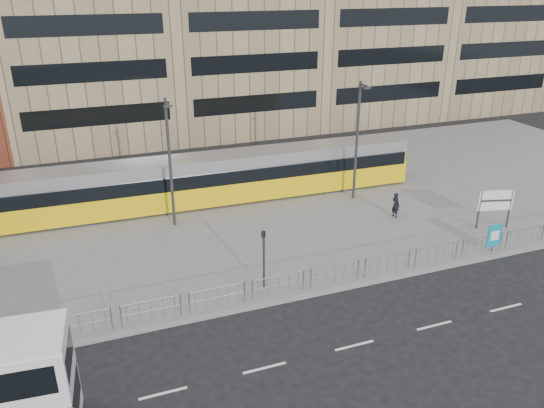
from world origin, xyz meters
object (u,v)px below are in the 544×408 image
object	(u,v)px
pedestrian	(396,205)
lamp_post_east	(357,137)
tram	(217,178)
ad_panel	(494,236)
lamp_post_west	(170,159)
traffic_light_west	(264,252)
station_sign	(496,202)

from	to	relation	value
pedestrian	lamp_post_east	bearing A→B (deg)	5.09
tram	lamp_post_east	distance (m)	9.75
lamp_post_east	ad_panel	bearing A→B (deg)	-69.77
ad_panel	lamp_post_west	world-z (taller)	lamp_post_west
ad_panel	traffic_light_west	world-z (taller)	traffic_light_west
station_sign	lamp_post_east	xyz separation A→B (m)	(-5.65, 7.06, 2.71)
station_sign	ad_panel	world-z (taller)	station_sign
tram	station_sign	bearing A→B (deg)	-33.03
lamp_post_west	lamp_post_east	bearing A→B (deg)	-0.10
tram	lamp_post_east	bearing A→B (deg)	-16.53
pedestrian	station_sign	bearing A→B (deg)	-136.40
traffic_light_west	lamp_post_east	bearing A→B (deg)	20.10
traffic_light_west	lamp_post_east	distance (m)	13.21
lamp_post_east	station_sign	bearing A→B (deg)	-51.31
lamp_post_west	ad_panel	bearing A→B (deg)	-30.98
station_sign	lamp_post_west	world-z (taller)	lamp_post_west
tram	lamp_post_west	size ratio (longest dim) A/B	3.54
station_sign	lamp_post_east	world-z (taller)	lamp_post_east
traffic_light_west	lamp_post_west	xyz separation A→B (m)	(-2.75, 8.70, 2.32)
pedestrian	lamp_post_west	size ratio (longest dim) A/B	0.21
ad_panel	lamp_post_east	distance (m)	10.73
ad_panel	lamp_post_west	size ratio (longest dim) A/B	0.21
ad_panel	tram	bearing A→B (deg)	136.86
tram	pedestrian	bearing A→B (deg)	-32.03
pedestrian	lamp_post_east	size ratio (longest dim) A/B	0.20
pedestrian	traffic_light_west	size ratio (longest dim) A/B	0.53
ad_panel	lamp_post_west	xyz separation A→B (m)	(-15.92, 9.56, 3.33)
ad_panel	station_sign	bearing A→B (deg)	51.01
pedestrian	traffic_light_west	xyz separation A→B (m)	(-10.65, -5.04, 1.15)
station_sign	traffic_light_west	size ratio (longest dim) A/B	0.79
ad_panel	lamp_post_east	xyz separation A→B (m)	(-3.52, 9.54, 3.42)
lamp_post_west	lamp_post_east	xyz separation A→B (m)	(12.40, -0.02, 0.09)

